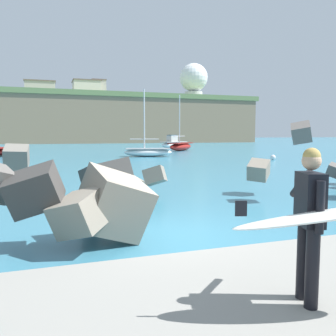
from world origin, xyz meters
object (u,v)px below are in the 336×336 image
object	(u,v)px
station_building_west	(40,90)
station_building_east	(87,90)
boat_mid_right	(181,146)
mooring_buoy_middle	(273,157)
surfer_with_board	(317,216)
boat_near_left	(148,152)
boat_far_left	(174,144)
station_building_central	(98,90)
radar_dome	(194,80)

from	to	relation	value
station_building_west	station_building_east	bearing A→B (deg)	-0.84
boat_mid_right	mooring_buoy_middle	distance (m)	18.80
surfer_with_board	boat_near_left	xyz separation A→B (m)	(6.47, 30.11, -0.80)
station_building_west	mooring_buoy_middle	bearing A→B (deg)	-76.81
surfer_with_board	boat_near_left	world-z (taller)	boat_near_left
boat_mid_right	station_building_west	xyz separation A→B (m)	(-18.21, 63.95, 14.05)
station_building_east	station_building_west	bearing A→B (deg)	179.16
boat_far_left	station_building_central	bearing A→B (deg)	93.38
boat_mid_right	boat_far_left	distance (m)	7.20
boat_far_left	station_building_west	xyz separation A→B (m)	(-19.72, 56.91, 13.93)
boat_far_left	station_building_central	world-z (taller)	station_building_central
radar_dome	station_building_west	world-z (taller)	radar_dome
boat_mid_right	station_building_east	bearing A→B (deg)	94.85
surfer_with_board	station_building_west	world-z (taller)	station_building_west
radar_dome	mooring_buoy_middle	bearing A→B (deg)	-108.04
boat_near_left	boat_far_left	xyz separation A→B (m)	(9.08, 18.02, 0.22)
radar_dome	station_building_central	world-z (taller)	radar_dome
boat_mid_right	surfer_with_board	bearing A→B (deg)	-108.88
mooring_buoy_middle	station_building_central	xyz separation A→B (m)	(-3.05, 83.01, 15.07)
station_building_central	radar_dome	bearing A→B (deg)	-13.16
boat_mid_right	station_building_west	distance (m)	67.96
surfer_with_board	mooring_buoy_middle	size ratio (longest dim) A/B	4.78
boat_near_left	radar_dome	bearing A→B (deg)	63.89
surfer_with_board	station_building_west	xyz separation A→B (m)	(-4.16, 105.04, 13.35)
boat_near_left	mooring_buoy_middle	xyz separation A→B (m)	(8.75, -7.78, -0.26)
station_building_east	boat_near_left	bearing A→B (deg)	-91.66
station_building_central	station_building_east	world-z (taller)	station_building_central
boat_near_left	radar_dome	size ratio (longest dim) A/B	0.57
mooring_buoy_middle	station_building_east	distance (m)	84.10
station_building_west	station_building_central	distance (m)	16.36
mooring_buoy_middle	boat_near_left	bearing A→B (deg)	138.37
surfer_with_board	station_building_central	size ratio (longest dim) A/B	0.35
boat_far_left	station_building_west	size ratio (longest dim) A/B	0.65
surfer_with_board	station_building_east	distance (m)	106.10
surfer_with_board	station_building_east	world-z (taller)	station_building_east
boat_mid_right	radar_dome	bearing A→B (deg)	65.68
surfer_with_board	radar_dome	xyz separation A→B (m)	(40.14, 98.80, 17.44)
mooring_buoy_middle	radar_dome	xyz separation A→B (m)	(24.91, 76.47, 18.50)
radar_dome	station_building_central	distance (m)	28.91
boat_far_left	station_building_east	distance (m)	58.92
boat_mid_right	station_building_east	world-z (taller)	station_building_east
station_building_central	station_building_west	bearing A→B (deg)	-178.96
boat_far_left	mooring_buoy_middle	bearing A→B (deg)	-90.74
mooring_buoy_middle	station_building_west	distance (m)	86.16
station_building_west	boat_mid_right	bearing A→B (deg)	-74.10
radar_dome	boat_near_left	bearing A→B (deg)	-116.11
boat_mid_right	station_building_central	size ratio (longest dim) A/B	1.22
station_building_west	station_building_east	size ratio (longest dim) A/B	1.05
radar_dome	boat_far_left	bearing A→B (deg)	-115.87
surfer_with_board	station_building_west	distance (m)	105.96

